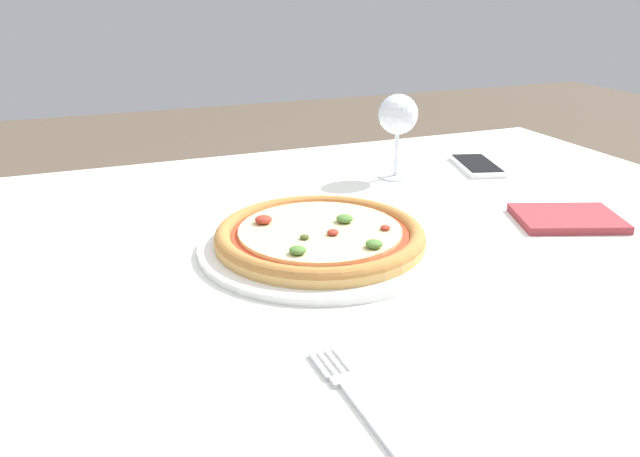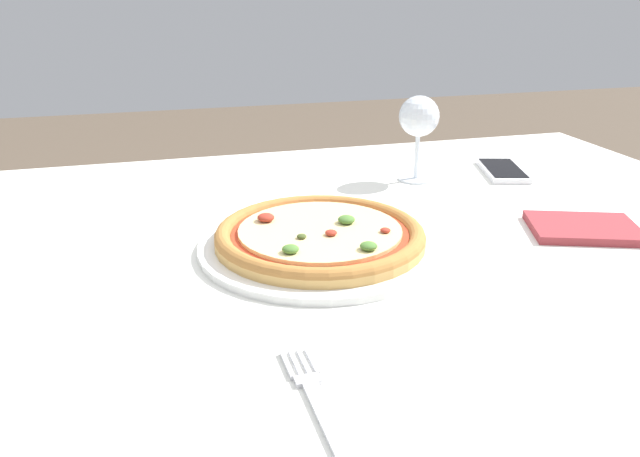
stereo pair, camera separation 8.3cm
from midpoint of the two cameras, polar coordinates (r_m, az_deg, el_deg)
name	(u,v)px [view 2 (the right image)]	position (r m, az deg, el deg)	size (l,w,h in m)	color
dining_table	(401,297)	(0.91, 10.08, -6.24)	(1.26, 1.08, 0.73)	brown
pizza_plate	(320,238)	(0.84, 2.85, -0.90)	(0.33, 0.33, 0.04)	white
fork	(316,398)	(0.56, 4.09, -15.35)	(0.03, 0.17, 0.00)	silver
wine_glass_far_left	(419,119)	(1.14, 11.15, 9.76)	(0.07, 0.07, 0.15)	silver
cell_phone	(503,170)	(1.24, 18.23, 5.04)	(0.11, 0.16, 0.01)	white
napkin_folded	(584,228)	(0.99, 25.23, -0.02)	(0.18, 0.16, 0.01)	#933338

